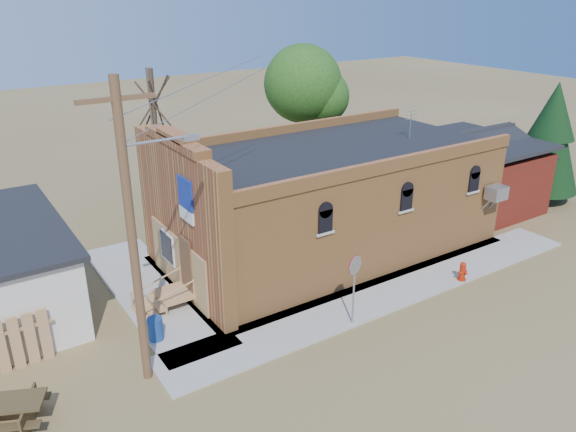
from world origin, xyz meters
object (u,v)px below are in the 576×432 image
brick_bar (325,200)px  trash_barrel (155,329)px  utility_pole (134,232)px  fire_hydrant (463,271)px  picnic_table (4,411)px  stop_sign (355,272)px

brick_bar → trash_barrel: 9.52m
utility_pole → trash_barrel: 4.67m
trash_barrel → fire_hydrant: bearing=-13.6°
brick_bar → picnic_table: brick_bar is taller
brick_bar → utility_pole: 10.96m
brick_bar → stop_sign: (-2.85, -5.49, -0.26)m
stop_sign → picnic_table: stop_sign is taller
utility_pole → stop_sign: size_ratio=3.46×
brick_bar → picnic_table: bearing=-162.7°
brick_bar → fire_hydrant: brick_bar is taller
utility_pole → picnic_table: (-3.95, 0.01, -4.21)m
brick_bar → picnic_table: 14.50m
stop_sign → trash_barrel: bearing=161.1°
stop_sign → fire_hydrant: bearing=5.9°
utility_pole → trash_barrel: (0.84, 1.63, -4.30)m
fire_hydrant → trash_barrel: (-11.74, 2.83, 0.01)m
trash_barrel → picnic_table: (-4.80, -1.62, 0.09)m
trash_barrel → picnic_table: size_ratio=0.31×
stop_sign → picnic_table: (-10.89, 1.21, -1.52)m
stop_sign → trash_barrel: size_ratio=3.30×
fire_hydrant → picnic_table: 16.59m
fire_hydrant → stop_sign: bearing=-161.9°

